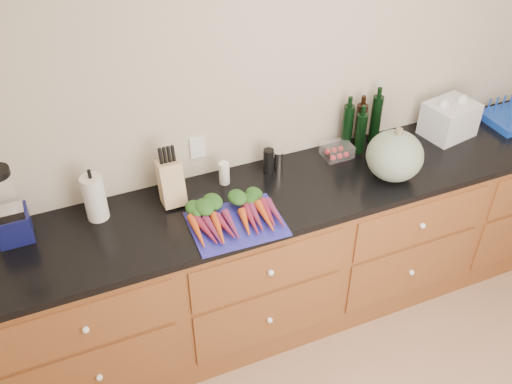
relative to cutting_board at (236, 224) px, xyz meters
name	(u,v)px	position (x,y,z in m)	size (l,w,h in m)	color
wall_back	(300,93)	(0.56, 0.48, 0.35)	(4.10, 0.05, 2.60)	#C0B59F
cabinets	(318,247)	(0.56, 0.16, -0.50)	(3.60, 0.64, 0.90)	brown
countertop	(324,183)	(0.56, 0.16, -0.03)	(3.64, 0.62, 0.04)	black
cutting_board	(236,224)	(0.00, 0.00, 0.00)	(0.44, 0.33, 0.01)	#26249B
carrots	(233,214)	(0.00, 0.04, 0.03)	(0.43, 0.31, 0.06)	#D54E19
squash	(395,156)	(0.91, 0.04, 0.13)	(0.30, 0.30, 0.27)	slate
blender_appliance	(8,209)	(-0.98, 0.32, 0.17)	(0.15, 0.15, 0.39)	#0F1146
paper_towel	(95,198)	(-0.60, 0.32, 0.11)	(0.11, 0.11, 0.24)	silver
knife_block	(171,183)	(-0.23, 0.30, 0.11)	(0.11, 0.11, 0.23)	tan
grinder_salt	(224,173)	(0.07, 0.34, 0.06)	(0.05, 0.05, 0.13)	white
grinder_pepper	(269,161)	(0.32, 0.34, 0.07)	(0.06, 0.06, 0.14)	black
canister_chrome	(279,161)	(0.38, 0.34, 0.05)	(0.05, 0.05, 0.11)	silver
tomato_box	(337,151)	(0.74, 0.33, 0.03)	(0.16, 0.13, 0.07)	white
bottles	(361,126)	(0.90, 0.37, 0.13)	(0.25, 0.13, 0.29)	black
grocery_bag	(449,119)	(1.45, 0.28, 0.10)	(0.28, 0.22, 0.20)	white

